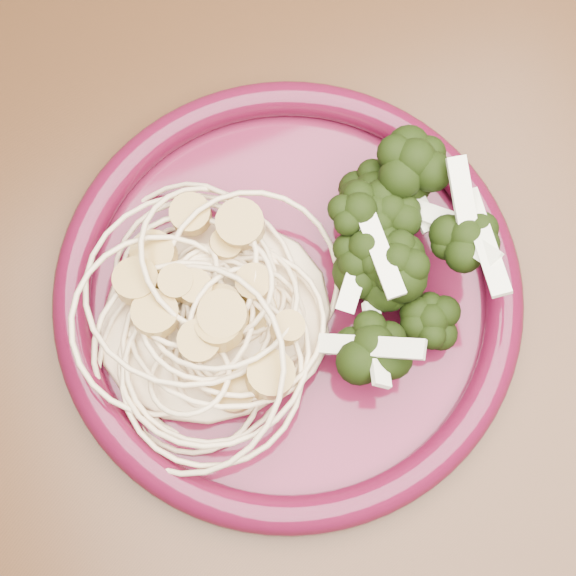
# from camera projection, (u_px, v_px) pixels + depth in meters

# --- Properties ---
(dining_table) EXTENTS (1.20, 0.80, 0.75)m
(dining_table) POSITION_uv_depth(u_px,v_px,m) (290.00, 263.00, 0.63)
(dining_table) COLOR #472814
(dining_table) RESTS_ON ground
(dinner_plate) EXTENTS (0.31, 0.31, 0.02)m
(dinner_plate) POSITION_uv_depth(u_px,v_px,m) (288.00, 292.00, 0.51)
(dinner_plate) COLOR #510F24
(dinner_plate) RESTS_ON dining_table
(spaghetti_pile) EXTENTS (0.15, 0.14, 0.03)m
(spaghetti_pile) POSITION_uv_depth(u_px,v_px,m) (214.00, 314.00, 0.49)
(spaghetti_pile) COLOR beige
(spaghetti_pile) RESTS_ON dinner_plate
(scallop_cluster) EXTENTS (0.14, 0.14, 0.05)m
(scallop_cluster) POSITION_uv_depth(u_px,v_px,m) (207.00, 296.00, 0.46)
(scallop_cluster) COLOR tan
(scallop_cluster) RESTS_ON spaghetti_pile
(broccoli_pile) EXTENTS (0.11, 0.17, 0.06)m
(broccoli_pile) POSITION_uv_depth(u_px,v_px,m) (379.00, 247.00, 0.50)
(broccoli_pile) COLOR black
(broccoli_pile) RESTS_ON dinner_plate
(onion_garnish) EXTENTS (0.07, 0.11, 0.06)m
(onion_garnish) POSITION_uv_depth(u_px,v_px,m) (385.00, 228.00, 0.46)
(onion_garnish) COLOR #EBE9C6
(onion_garnish) RESTS_ON broccoli_pile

